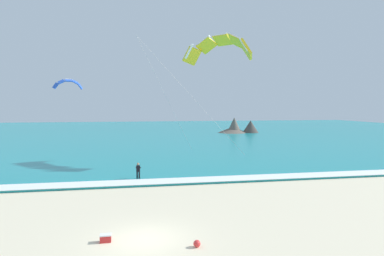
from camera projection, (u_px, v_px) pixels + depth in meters
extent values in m
plane|color=beige|center=(145.00, 239.00, 17.41)|extent=(200.00, 200.00, 0.00)
cube|color=teal|center=(134.00, 132.00, 87.47)|extent=(200.00, 120.00, 0.20)
cube|color=white|center=(139.00, 182.00, 29.57)|extent=(200.00, 2.22, 0.04)
ellipsoid|color=#E04C38|center=(138.00, 180.00, 31.13)|extent=(0.55, 1.43, 0.05)
cube|color=black|center=(138.00, 179.00, 31.38)|extent=(0.16, 0.07, 0.04)
cube|color=black|center=(138.00, 180.00, 30.89)|extent=(0.16, 0.07, 0.04)
cylinder|color=black|center=(137.00, 176.00, 31.10)|extent=(0.14, 0.14, 0.84)
cylinder|color=black|center=(139.00, 176.00, 31.12)|extent=(0.14, 0.14, 0.84)
cube|color=black|center=(138.00, 169.00, 31.06)|extent=(0.36, 0.23, 0.60)
sphere|color=#9E704C|center=(138.00, 164.00, 31.03)|extent=(0.22, 0.22, 0.22)
cylinder|color=black|center=(136.00, 168.00, 31.20)|extent=(0.13, 0.51, 0.22)
cylinder|color=black|center=(140.00, 168.00, 31.23)|extent=(0.13, 0.51, 0.22)
cylinder|color=black|center=(138.00, 167.00, 31.43)|extent=(0.55, 0.08, 0.04)
cube|color=#3F3F42|center=(138.00, 171.00, 31.19)|extent=(0.13, 0.09, 0.10)
cube|color=yellow|center=(246.00, 49.00, 38.20)|extent=(1.63, 2.53, 2.45)
cube|color=white|center=(244.00, 44.00, 37.69)|extent=(1.04, 1.16, 1.85)
cube|color=yellow|center=(237.00, 41.00, 39.85)|extent=(2.25, 2.75, 2.05)
cube|color=white|center=(234.00, 36.00, 39.34)|extent=(1.46, 1.58, 1.22)
cube|color=yellow|center=(223.00, 40.00, 41.44)|extent=(2.63, 2.68, 1.20)
cube|color=white|center=(220.00, 35.00, 40.92)|extent=(1.61, 1.76, 0.32)
cube|color=yellow|center=(207.00, 45.00, 42.61)|extent=(2.70, 2.25, 2.05)
cube|color=white|center=(204.00, 41.00, 42.10)|extent=(1.45, 1.59, 1.22)
cube|color=yellow|center=(192.00, 56.00, 43.11)|extent=(2.45, 1.55, 2.45)
cube|color=white|center=(189.00, 51.00, 42.59)|extent=(1.04, 1.11, 1.85)
cylinder|color=#B2B2B7|center=(197.00, 103.00, 34.81)|extent=(12.62, 5.44, 12.32)
cylinder|color=#B2B2B7|center=(169.00, 103.00, 37.27)|extent=(7.34, 11.40, 12.32)
cube|color=blue|center=(56.00, 86.00, 54.10)|extent=(1.19, 0.90, 1.15)
cube|color=white|center=(55.00, 84.00, 54.36)|extent=(0.68, 0.35, 0.90)
cube|color=blue|center=(61.00, 82.00, 54.17)|extent=(1.33, 1.04, 0.94)
cube|color=white|center=(61.00, 80.00, 54.44)|extent=(0.92, 0.45, 0.59)
cube|color=blue|center=(68.00, 80.00, 54.59)|extent=(1.26, 1.12, 0.52)
cube|color=white|center=(68.00, 79.00, 54.85)|extent=(0.99, 0.48, 0.15)
cube|color=blue|center=(75.00, 82.00, 55.25)|extent=(1.02, 1.12, 0.94)
cube|color=white|center=(75.00, 81.00, 55.51)|extent=(0.90, 0.44, 0.59)
cube|color=blue|center=(80.00, 86.00, 56.01)|extent=(0.74, 1.04, 1.15)
cube|color=white|center=(80.00, 85.00, 56.27)|extent=(0.63, 0.34, 0.90)
cone|color=#665B51|center=(233.00, 130.00, 85.23)|extent=(8.34, 8.34, 1.68)
cone|color=#665B51|center=(234.00, 125.00, 84.89)|extent=(3.91, 3.91, 4.12)
cone|color=#47423D|center=(251.00, 127.00, 85.00)|extent=(4.28, 4.28, 3.34)
cube|color=red|center=(106.00, 239.00, 17.07)|extent=(0.56, 0.36, 0.34)
cube|color=white|center=(106.00, 235.00, 17.05)|extent=(0.58, 0.38, 0.06)
sphere|color=red|center=(197.00, 244.00, 16.43)|extent=(0.36, 0.36, 0.36)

